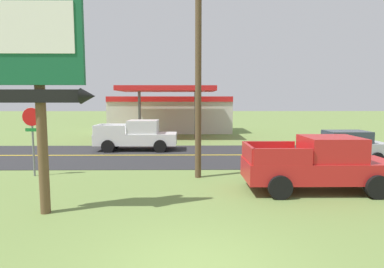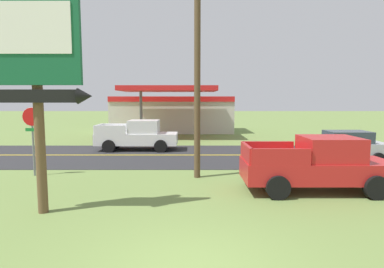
# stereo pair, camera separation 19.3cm
# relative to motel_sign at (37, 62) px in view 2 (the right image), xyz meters

# --- Properties ---
(road_asphalt) EXTENTS (140.00, 8.00, 0.02)m
(road_asphalt) POSITION_rel_motel_sign_xyz_m (4.23, 9.82, -4.27)
(road_asphalt) COLOR #2B2B2D
(road_asphalt) RESTS_ON ground
(road_centre_line) EXTENTS (126.00, 0.20, 0.01)m
(road_centre_line) POSITION_rel_motel_sign_xyz_m (4.23, 9.82, -4.25)
(road_centre_line) COLOR gold
(road_centre_line) RESTS_ON road_asphalt
(motel_sign) EXTENTS (2.91, 0.54, 6.40)m
(motel_sign) POSITION_rel_motel_sign_xyz_m (0.00, 0.00, 0.00)
(motel_sign) COLOR brown
(motel_sign) RESTS_ON ground
(stop_sign) EXTENTS (0.80, 0.08, 2.95)m
(stop_sign) POSITION_rel_motel_sign_xyz_m (-2.55, 4.71, -2.25)
(stop_sign) COLOR slate
(stop_sign) RESTS_ON ground
(utility_pole) EXTENTS (2.08, 0.26, 9.20)m
(utility_pole) POSITION_rel_motel_sign_xyz_m (4.49, 4.41, 0.65)
(utility_pole) COLOR brown
(utility_pole) RESTS_ON ground
(gas_station) EXTENTS (12.00, 11.50, 4.40)m
(gas_station) POSITION_rel_motel_sign_xyz_m (2.31, 24.23, -2.33)
(gas_station) COLOR beige
(gas_station) RESTS_ON ground
(pickup_red_parked_on_lawn) EXTENTS (5.21, 2.25, 1.96)m
(pickup_red_parked_on_lawn) POSITION_rel_motel_sign_xyz_m (8.77, 2.34, -3.31)
(pickup_red_parked_on_lawn) COLOR red
(pickup_red_parked_on_lawn) RESTS_ON ground
(pickup_white_on_road) EXTENTS (5.20, 2.24, 1.96)m
(pickup_white_on_road) POSITION_rel_motel_sign_xyz_m (0.77, 11.82, -3.31)
(pickup_white_on_road) COLOR silver
(pickup_white_on_road) RESTS_ON ground
(car_silver_near_lane) EXTENTS (4.20, 2.00, 1.64)m
(car_silver_near_lane) POSITION_rel_motel_sign_xyz_m (12.32, 7.82, -3.45)
(car_silver_near_lane) COLOR #A8AAAF
(car_silver_near_lane) RESTS_ON ground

